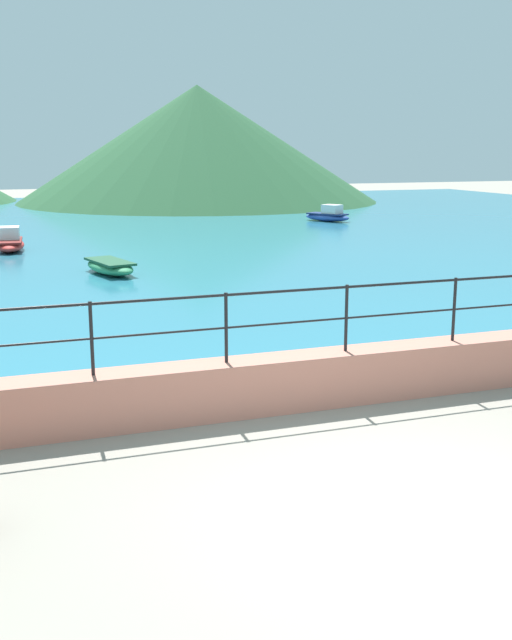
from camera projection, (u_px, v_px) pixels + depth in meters
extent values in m
plane|color=gray|center=(413.00, 514.00, 7.19)|extent=(120.00, 120.00, 0.00)
cube|color=tan|center=(287.00, 382.00, 10.05)|extent=(20.00, 0.56, 0.70)
cylinder|color=black|center=(92.00, 339.00, 9.06)|extent=(0.04, 0.04, 0.90)
cylinder|color=black|center=(226.00, 328.00, 9.61)|extent=(0.04, 0.04, 0.90)
cylinder|color=black|center=(346.00, 318.00, 10.15)|extent=(0.04, 0.04, 0.90)
cylinder|color=black|center=(454.00, 309.00, 10.69)|extent=(0.04, 0.04, 0.90)
cylinder|color=black|center=(288.00, 291.00, 9.78)|extent=(18.40, 0.04, 0.04)
cylinder|color=black|center=(288.00, 323.00, 9.88)|extent=(18.40, 0.03, 0.03)
cube|color=teal|center=(80.00, 231.00, 30.94)|extent=(64.00, 44.32, 0.06)
cone|color=#285633|center=(198.00, 144.00, 47.25)|extent=(22.36, 22.36, 7.08)
ellipsoid|color=#338C59|center=(110.00, 267.00, 20.39)|extent=(1.40, 2.45, 0.36)
cube|color=#1C4D31|center=(110.00, 261.00, 20.36)|extent=(1.17, 1.97, 0.06)
ellipsoid|color=#2D4C9E|center=(327.00, 217.00, 34.85)|extent=(1.95, 2.44, 0.36)
cube|color=navy|center=(327.00, 214.00, 34.82)|extent=(1.60, 1.97, 0.06)
cube|color=silver|center=(332.00, 209.00, 34.61)|extent=(0.95, 1.01, 0.40)
ellipsoid|color=red|center=(10.00, 245.00, 24.91)|extent=(1.06, 2.36, 0.36)
cube|color=maroon|center=(10.00, 241.00, 24.87)|extent=(0.89, 1.89, 0.06)
cube|color=silver|center=(9.00, 233.00, 25.06)|extent=(0.69, 0.84, 0.40)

